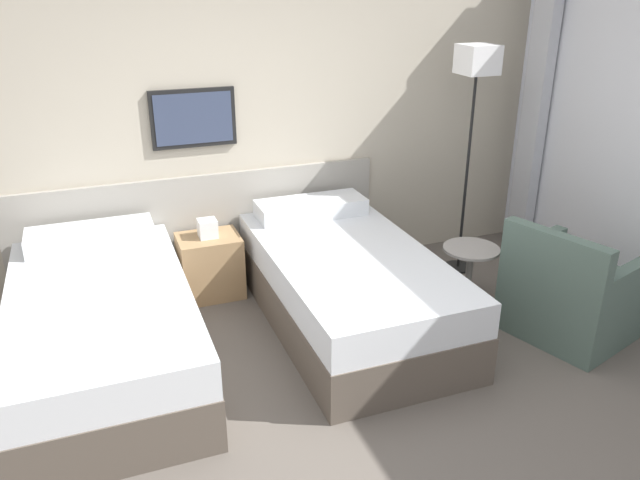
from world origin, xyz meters
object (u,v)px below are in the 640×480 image
bed_near_door (103,329)px  bed_near_window (348,286)px  armchair (570,297)px  side_table (470,266)px  floor_lamp (476,80)px  nightstand (210,265)px

bed_near_door → bed_near_window: same height
armchair → side_table: bearing=22.0°
bed_near_door → floor_lamp: 3.28m
nightstand → bed_near_door: bearing=-137.2°
nightstand → side_table: 2.00m
nightstand → bed_near_window: bearing=-42.8°
bed_near_window → nightstand: (-0.84, 0.78, -0.03)m
bed_near_window → side_table: size_ratio=4.09×
nightstand → floor_lamp: (2.11, -0.28, 1.36)m
nightstand → armchair: (2.25, -1.47, 0.03)m
bed_near_door → nightstand: size_ratio=3.20×
bed_near_door → bed_near_window: (1.69, 0.00, 0.00)m
bed_near_door → bed_near_window: 1.69m
side_table → armchair: bearing=-50.6°
bed_near_door → nightstand: (0.84, 0.78, -0.03)m
bed_near_window → nightstand: 1.15m
side_table → armchair: (0.46, -0.56, -0.06)m
nightstand → armchair: bearing=-33.3°
floor_lamp → armchair: (0.13, -1.19, -1.33)m
bed_near_door → floor_lamp: size_ratio=1.09×
nightstand → side_table: size_ratio=1.28×
bed_near_door → armchair: (3.09, -0.69, -0.01)m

